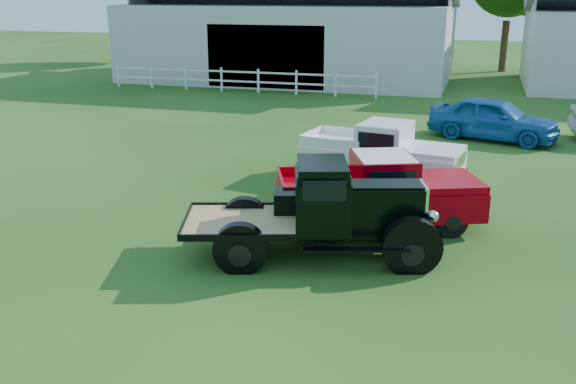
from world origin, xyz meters
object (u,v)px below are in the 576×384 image
(vintage_flatbed, at_px, (317,210))
(white_pickup, at_px, (381,153))
(misc_car_blue, at_px, (494,119))
(red_pickup, at_px, (379,191))

(vintage_flatbed, height_order, white_pickup, vintage_flatbed)
(white_pickup, height_order, misc_car_blue, white_pickup)
(vintage_flatbed, relative_size, white_pickup, 1.09)
(vintage_flatbed, distance_m, red_pickup, 2.14)
(red_pickup, height_order, white_pickup, red_pickup)
(white_pickup, bearing_deg, misc_car_blue, 74.78)
(misc_car_blue, bearing_deg, white_pickup, 171.84)
(vintage_flatbed, distance_m, misc_car_blue, 12.19)
(red_pickup, bearing_deg, white_pickup, 75.78)
(red_pickup, distance_m, white_pickup, 3.51)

